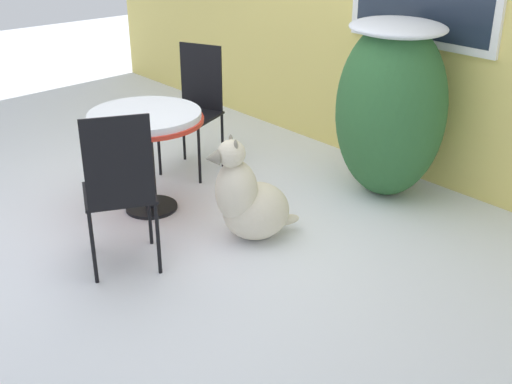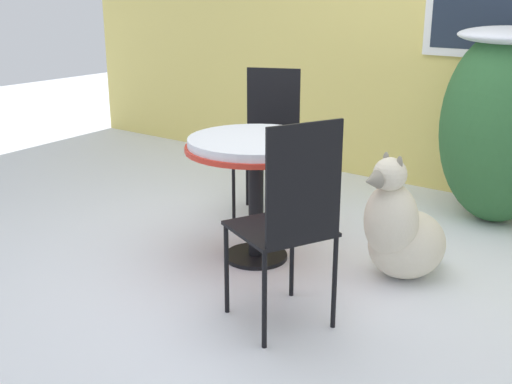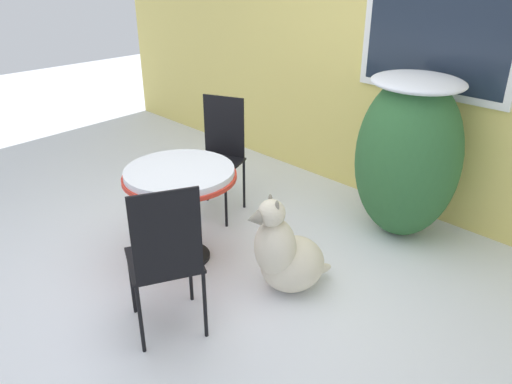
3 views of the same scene
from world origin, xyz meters
name	(u,v)px [view 1 (image 1 of 3)]	position (x,y,z in m)	size (l,w,h in m)	color
ground_plane	(158,233)	(0.00, 0.00, 0.00)	(16.00, 16.00, 0.00)	white
shrub_left	(391,106)	(0.58, 1.72, 0.71)	(0.84, 0.79, 1.35)	#2D6033
patio_table	(146,128)	(-0.36, 0.18, 0.64)	(0.83, 0.83, 0.75)	black
patio_chair_near_table	(195,104)	(-0.79, 0.91, 0.57)	(0.55, 0.55, 1.04)	black
patio_chair_far_side	(119,186)	(0.27, -0.40, 0.57)	(0.56, 0.56, 1.04)	black
dog	(249,201)	(0.46, 0.44, 0.27)	(0.54, 0.65, 0.74)	beige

